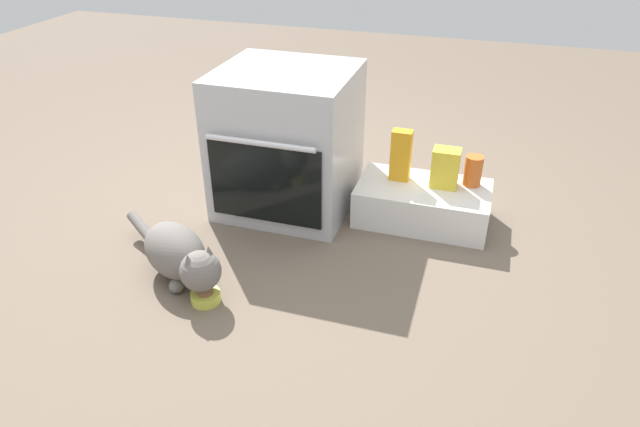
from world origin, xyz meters
TOP-DOWN VIEW (x-y plane):
  - ground at (0.00, 0.00)m, footprint 8.00×8.00m
  - oven at (-0.03, 0.45)m, footprint 0.60×0.61m
  - pantry_cabinet at (0.61, 0.49)m, footprint 0.60×0.34m
  - food_bowl at (-0.08, -0.35)m, footprint 0.11×0.11m
  - cat at (-0.23, -0.25)m, footprint 0.61×0.42m
  - sauce_jar at (0.81, 0.58)m, footprint 0.08×0.08m
  - snack_bag at (0.69, 0.52)m, footprint 0.12×0.09m
  - juice_carton at (0.49, 0.53)m, footprint 0.09×0.06m

SIDE VIEW (x-z plane):
  - ground at x=0.00m, z-range 0.00..0.00m
  - food_bowl at x=-0.08m, z-range -0.01..0.06m
  - pantry_cabinet at x=0.61m, z-range 0.00..0.18m
  - cat at x=-0.23m, z-range 0.01..0.23m
  - sauce_jar at x=0.81m, z-range 0.18..0.32m
  - snack_bag at x=0.69m, z-range 0.18..0.36m
  - juice_carton at x=0.49m, z-range 0.18..0.42m
  - oven at x=-0.03m, z-range 0.00..0.66m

